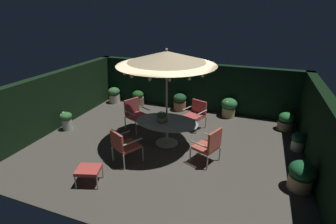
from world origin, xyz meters
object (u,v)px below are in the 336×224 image
(patio_dining_table, at_px, (167,126))
(patio_chair_southeast, at_px, (124,144))
(patio_chair_northeast, at_px, (196,113))
(ottoman_footrest, at_px, (89,170))
(centerpiece_planter, at_px, (162,116))
(potted_plant_left_near, at_px, (180,102))
(potted_plant_left_far, at_px, (298,141))
(potted_plant_back_left, at_px, (286,121))
(patio_chair_east, at_px, (135,112))
(patio_chair_north, at_px, (209,144))
(potted_plant_front_corner, at_px, (229,107))
(potted_plant_right_near, at_px, (138,98))
(patio_umbrella, at_px, (167,58))
(potted_plant_back_right, at_px, (114,95))
(potted_plant_right_far, at_px, (302,175))
(potted_plant_back_center, at_px, (67,120))

(patio_dining_table, height_order, patio_chair_southeast, patio_chair_southeast)
(patio_chair_northeast, distance_m, ottoman_footrest, 4.10)
(centerpiece_planter, xyz_separation_m, potted_plant_left_near, (-0.34, 2.83, -0.58))
(patio_chair_northeast, xyz_separation_m, potted_plant_left_far, (3.15, -0.43, -0.26))
(ottoman_footrest, height_order, potted_plant_back_left, potted_plant_back_left)
(patio_dining_table, height_order, potted_plant_left_near, patio_dining_table)
(patio_chair_east, distance_m, patio_chair_southeast, 2.08)
(centerpiece_planter, distance_m, patio_chair_east, 1.51)
(patio_chair_north, distance_m, patio_chair_northeast, 2.16)
(potted_plant_front_corner, xyz_separation_m, potted_plant_right_near, (-3.74, -0.14, -0.07))
(centerpiece_planter, height_order, potted_plant_left_near, centerpiece_planter)
(patio_chair_southeast, bearing_deg, patio_umbrella, 62.14)
(patio_chair_north, xyz_separation_m, potted_plant_left_near, (-1.85, 3.30, -0.20))
(patio_dining_table, bearing_deg, patio_chair_southeast, -117.86)
(potted_plant_front_corner, bearing_deg, potted_plant_back_right, -178.05)
(patio_chair_southeast, height_order, potted_plant_right_near, patio_chair_southeast)
(centerpiece_planter, distance_m, potted_plant_front_corner, 3.31)
(potted_plant_right_near, bearing_deg, potted_plant_right_far, -30.93)
(centerpiece_planter, relative_size, potted_plant_left_far, 0.66)
(patio_umbrella, bearing_deg, centerpiece_planter, -134.13)
(patio_umbrella, height_order, potted_plant_left_far, patio_umbrella)
(potted_plant_left_far, relative_size, potted_plant_back_center, 0.86)
(potted_plant_left_near, bearing_deg, potted_plant_front_corner, 0.55)
(potted_plant_left_far, bearing_deg, patio_chair_southeast, -152.41)
(potted_plant_back_left, distance_m, potted_plant_right_far, 3.17)
(potted_plant_right_near, bearing_deg, potted_plant_left_near, 3.99)
(patio_chair_north, bearing_deg, patio_chair_southeast, -160.32)
(potted_plant_right_far, bearing_deg, patio_umbrella, 165.93)
(patio_dining_table, distance_m, patio_umbrella, 2.00)
(patio_chair_southeast, height_order, potted_plant_left_far, patio_chair_southeast)
(ottoman_footrest, distance_m, potted_plant_right_near, 5.12)
(potted_plant_back_right, bearing_deg, potted_plant_right_far, -26.47)
(patio_dining_table, height_order, patio_chair_north, patio_chair_north)
(centerpiece_planter, distance_m, patio_chair_north, 1.62)
(patio_chair_northeast, height_order, potted_plant_left_near, patio_chair_northeast)
(centerpiece_planter, xyz_separation_m, potted_plant_right_far, (3.67, -0.78, -0.57))
(patio_umbrella, distance_m, centerpiece_planter, 1.67)
(ottoman_footrest, distance_m, potted_plant_front_corner, 5.71)
(centerpiece_planter, relative_size, patio_chair_north, 0.36)
(potted_plant_left_far, relative_size, potted_plant_back_right, 0.79)
(ottoman_footrest, relative_size, potted_plant_left_far, 1.19)
(patio_umbrella, relative_size, patio_chair_northeast, 3.04)
(potted_plant_right_far, bearing_deg, patio_dining_table, 165.93)
(centerpiece_planter, xyz_separation_m, potted_plant_left_far, (3.81, 1.08, -0.65))
(patio_dining_table, height_order, potted_plant_back_right, patio_dining_table)
(patio_chair_north, height_order, potted_plant_right_far, patio_chair_north)
(patio_dining_table, distance_m, potted_plant_back_left, 4.13)
(ottoman_footrest, bearing_deg, patio_chair_southeast, 72.05)
(centerpiece_planter, relative_size, potted_plant_right_far, 0.51)
(potted_plant_right_near, bearing_deg, patio_dining_table, -48.94)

